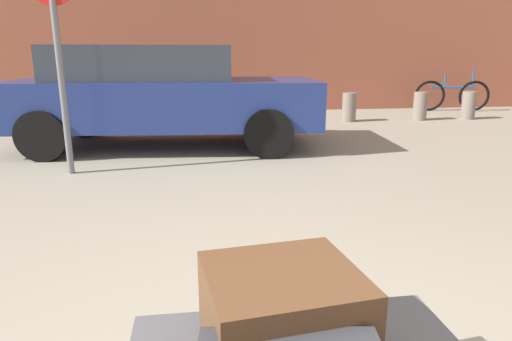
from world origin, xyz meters
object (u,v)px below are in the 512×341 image
Objects in this scene: parked_car at (160,94)px; bollard_kerb_mid at (420,106)px; bicycle_leaning at (452,95)px; bollard_kerb_far at (469,105)px; no_parking_sign at (57,43)px; bollard_kerb_near at (349,107)px; suitcase_brown_front_left at (282,310)px.

parked_car reaches higher than bollard_kerb_mid.
bicycle_leaning is 3.04× the size of bollard_kerb_far.
bollard_kerb_mid is at bearing 30.26° from no_parking_sign.
bollard_kerb_mid is at bearing -138.18° from bicycle_leaning.
parked_car reaches higher than bollard_kerb_near.
bollard_kerb_mid is 1.00× the size of bollard_kerb_far.
bollard_kerb_near is 2.60m from bollard_kerb_far.
bollard_kerb_mid is (1.52, 0.00, 0.00)m from bollard_kerb_near.
bollard_kerb_far is at bearing 0.00° from bollard_kerb_near.
no_parking_sign is (-1.68, 3.79, 0.94)m from suitcase_brown_front_left.
suitcase_brown_front_left is 5.29m from parked_car.
suitcase_brown_front_left is at bearing -124.02° from bicycle_leaning.
bollard_kerb_mid is at bearing 0.00° from bollard_kerb_near.
bicycle_leaning is 2.02m from bollard_kerb_mid.
no_parking_sign reaches higher than bicycle_leaning.
bollard_kerb_far is at bearing 18.54° from parked_car.
suitcase_brown_front_left is 10.43m from bicycle_leaning.
bicycle_leaning is at bearing 48.69° from suitcase_brown_front_left.
no_parking_sign is at bearing -149.74° from bollard_kerb_mid.
bollard_kerb_near and bollard_kerb_mid have the same top height.
suitcase_brown_front_left reaches higher than bollard_kerb_far.
bollard_kerb_near is 1.00× the size of bollard_kerb_mid.
parked_car is 2.55× the size of bicycle_leaning.
parked_car is at bearing -157.88° from bollard_kerb_mid.
bollard_kerb_near is (2.81, 7.29, -0.19)m from suitcase_brown_front_left.
no_parking_sign is at bearing -153.67° from bollard_kerb_far.
bicycle_leaning is 9.00m from no_parking_sign.
bollard_kerb_mid is at bearing 22.12° from parked_car.
bollard_kerb_mid and bollard_kerb_far have the same top height.
suitcase_brown_front_left is at bearing -126.53° from bollard_kerb_far.
bollard_kerb_near is at bearing 61.67° from suitcase_brown_front_left.
suitcase_brown_front_left is 0.85× the size of bollard_kerb_far.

